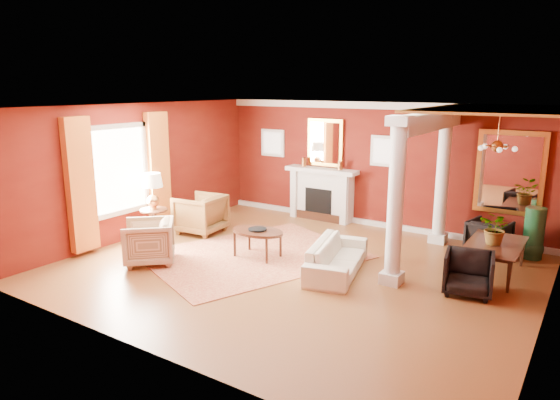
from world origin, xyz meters
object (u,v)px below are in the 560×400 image
Objects in this scene: armchair_stripe at (149,240)px; coffee_table at (257,232)px; sofa at (337,252)px; armchair_leopard at (200,212)px; dining_table at (496,250)px; side_table at (153,196)px.

armchair_stripe reaches higher than coffee_table.
sofa is 2.02× the size of armchair_leopard.
dining_table is at bearing 20.78° from coffee_table.
dining_table is (2.38, 1.41, 0.07)m from sofa.
armchair_stripe is at bearing -47.07° from side_table.
side_table is at bearing -172.93° from coffee_table.
sofa is 2.15× the size of armchair_stripe.
armchair_stripe reaches higher than dining_table.
sofa is at bearing 5.93° from side_table.
coffee_table is at bearing 67.64° from armchair_leopard.
sofa is 2.77m from dining_table.
sofa is 3.73m from armchair_leopard.
side_table reaches higher than armchair_stripe.
armchair_stripe is 0.62× the size of side_table.
dining_table is (6.54, 1.84, -0.53)m from side_table.
sofa is 4.22m from side_table.
coffee_table is 4.32m from dining_table.
side_table is at bearing -31.08° from armchair_leopard.
side_table is (-2.50, -0.31, 0.48)m from coffee_table.
coffee_table is 0.74× the size of side_table.
armchair_stripe is (0.54, -2.02, -0.03)m from armchair_leopard.
armchair_leopard is at bearing 64.02° from side_table.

